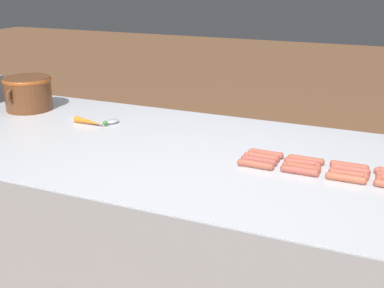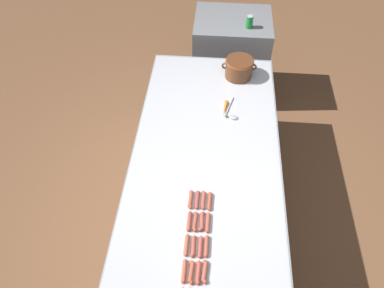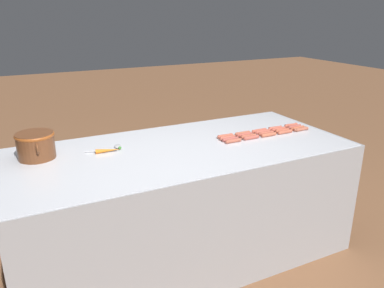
{
  "view_description": "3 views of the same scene",
  "coord_description": "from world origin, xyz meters",
  "px_view_note": "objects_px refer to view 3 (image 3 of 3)",
  "views": [
    {
      "loc": [
        -1.71,
        -0.83,
        1.57
      ],
      "look_at": [
        -0.05,
        -0.11,
        0.93
      ],
      "focal_mm": 45.78,
      "sensor_mm": 36.0,
      "label": 1
    },
    {
      "loc": [
        0.04,
        -1.68,
        2.96
      ],
      "look_at": [
        -0.1,
        0.04,
        0.97
      ],
      "focal_mm": 34.52,
      "sensor_mm": 36.0,
      "label": 2
    },
    {
      "loc": [
        -2.3,
        1.06,
        1.8
      ],
      "look_at": [
        -0.04,
        -0.06,
        0.91
      ],
      "focal_mm": 35.39,
      "sensor_mm": 36.0,
      "label": 3
    }
  ],
  "objects_px": {
    "hot_dog_11": "(279,129)",
    "hot_dog_18": "(243,133)",
    "hot_dog_4": "(233,141)",
    "serving_spoon": "(112,148)",
    "hot_dog_2": "(269,135)",
    "carrot": "(109,150)",
    "hot_dog_13": "(245,135)",
    "hot_dog_19": "(225,136)",
    "hot_dog_6": "(282,130)",
    "hot_dog_0": "(301,129)",
    "hot_dog_1": "(285,132)",
    "hot_dog_10": "(294,127)",
    "hot_dog_14": "(227,138)",
    "hot_dog_7": "(266,133)",
    "hot_dog_12": "(263,132)",
    "hot_dog_9": "(230,139)",
    "hot_dog_17": "(259,131)",
    "hot_dog_8": "(249,136)",
    "hot_dog_15": "(291,125)",
    "hot_dog_16": "(275,128)",
    "hot_dog_5": "(298,128)",
    "hot_dog_3": "(251,138)"
  },
  "relations": [
    {
      "from": "hot_dog_7",
      "to": "hot_dog_9",
      "type": "relative_size",
      "value": 1.0
    },
    {
      "from": "hot_dog_8",
      "to": "hot_dog_18",
      "type": "relative_size",
      "value": 1.0
    },
    {
      "from": "hot_dog_4",
      "to": "hot_dog_0",
      "type": "bearing_deg",
      "value": -89.69
    },
    {
      "from": "hot_dog_14",
      "to": "hot_dog_16",
      "type": "distance_m",
      "value": 0.48
    },
    {
      "from": "hot_dog_0",
      "to": "hot_dog_7",
      "type": "distance_m",
      "value": 0.32
    },
    {
      "from": "hot_dog_12",
      "to": "hot_dog_7",
      "type": "bearing_deg",
      "value": 179.48
    },
    {
      "from": "hot_dog_17",
      "to": "hot_dog_19",
      "type": "height_order",
      "value": "same"
    },
    {
      "from": "hot_dog_0",
      "to": "hot_dog_13",
      "type": "xyz_separation_m",
      "value": [
        0.08,
        0.49,
        0.0
      ]
    },
    {
      "from": "hot_dog_7",
      "to": "hot_dog_9",
      "type": "bearing_deg",
      "value": 90.23
    },
    {
      "from": "hot_dog_2",
      "to": "carrot",
      "type": "distance_m",
      "value": 1.21
    },
    {
      "from": "hot_dog_5",
      "to": "hot_dog_7",
      "type": "height_order",
      "value": "same"
    },
    {
      "from": "hot_dog_6",
      "to": "serving_spoon",
      "type": "bearing_deg",
      "value": 80.69
    },
    {
      "from": "hot_dog_9",
      "to": "hot_dog_12",
      "type": "distance_m",
      "value": 0.33
    },
    {
      "from": "hot_dog_3",
      "to": "hot_dog_4",
      "type": "distance_m",
      "value": 0.16
    },
    {
      "from": "hot_dog_7",
      "to": "serving_spoon",
      "type": "distance_m",
      "value": 1.18
    },
    {
      "from": "hot_dog_0",
      "to": "hot_dog_1",
      "type": "bearing_deg",
      "value": 89.67
    },
    {
      "from": "hot_dog_4",
      "to": "hot_dog_16",
      "type": "height_order",
      "value": "same"
    },
    {
      "from": "hot_dog_11",
      "to": "hot_dog_15",
      "type": "bearing_deg",
      "value": -75.54
    },
    {
      "from": "hot_dog_0",
      "to": "hot_dog_19",
      "type": "height_order",
      "value": "same"
    },
    {
      "from": "hot_dog_10",
      "to": "hot_dog_19",
      "type": "relative_size",
      "value": 1.0
    },
    {
      "from": "hot_dog_4",
      "to": "serving_spoon",
      "type": "xyz_separation_m",
      "value": [
        0.26,
        0.84,
        -0.01
      ]
    },
    {
      "from": "hot_dog_7",
      "to": "hot_dog_14",
      "type": "distance_m",
      "value": 0.33
    },
    {
      "from": "hot_dog_1",
      "to": "serving_spoon",
      "type": "xyz_separation_m",
      "value": [
        0.26,
        1.32,
        -0.01
      ]
    },
    {
      "from": "hot_dog_0",
      "to": "hot_dog_8",
      "type": "bearing_deg",
      "value": 85.46
    },
    {
      "from": "hot_dog_2",
      "to": "hot_dog_9",
      "type": "distance_m",
      "value": 0.32
    },
    {
      "from": "hot_dog_9",
      "to": "hot_dog_10",
      "type": "height_order",
      "value": "same"
    },
    {
      "from": "hot_dog_5",
      "to": "serving_spoon",
      "type": "distance_m",
      "value": 1.5
    },
    {
      "from": "hot_dog_1",
      "to": "hot_dog_11",
      "type": "bearing_deg",
      "value": -1.53
    },
    {
      "from": "hot_dog_0",
      "to": "carrot",
      "type": "relative_size",
      "value": 0.78
    },
    {
      "from": "hot_dog_13",
      "to": "hot_dog_19",
      "type": "relative_size",
      "value": 1.0
    },
    {
      "from": "hot_dog_1",
      "to": "hot_dog_6",
      "type": "bearing_deg",
      "value": -4.88
    },
    {
      "from": "hot_dog_14",
      "to": "hot_dog_7",
      "type": "bearing_deg",
      "value": -96.85
    },
    {
      "from": "hot_dog_3",
      "to": "hot_dog_9",
      "type": "relative_size",
      "value": 1.0
    },
    {
      "from": "hot_dog_16",
      "to": "hot_dog_10",
      "type": "bearing_deg",
      "value": -102.37
    },
    {
      "from": "hot_dog_3",
      "to": "hot_dog_14",
      "type": "distance_m",
      "value": 0.18
    },
    {
      "from": "hot_dog_11",
      "to": "hot_dog_18",
      "type": "relative_size",
      "value": 1.0
    },
    {
      "from": "hot_dog_11",
      "to": "hot_dog_1",
      "type": "bearing_deg",
      "value": 178.47
    },
    {
      "from": "hot_dog_12",
      "to": "hot_dog_18",
      "type": "distance_m",
      "value": 0.17
    },
    {
      "from": "hot_dog_4",
      "to": "hot_dog_11",
      "type": "bearing_deg",
      "value": -80.02
    },
    {
      "from": "hot_dog_12",
      "to": "hot_dog_14",
      "type": "xyz_separation_m",
      "value": [
        -0.0,
        0.33,
        0.0
      ]
    },
    {
      "from": "hot_dog_11",
      "to": "hot_dog_19",
      "type": "relative_size",
      "value": 1.0
    },
    {
      "from": "hot_dog_14",
      "to": "hot_dog_15",
      "type": "bearing_deg",
      "value": -86.16
    },
    {
      "from": "hot_dog_7",
      "to": "hot_dog_11",
      "type": "distance_m",
      "value": 0.16
    },
    {
      "from": "hot_dog_13",
      "to": "hot_dog_17",
      "type": "bearing_deg",
      "value": -76.91
    },
    {
      "from": "hot_dog_1",
      "to": "carrot",
      "type": "relative_size",
      "value": 0.78
    },
    {
      "from": "hot_dog_1",
      "to": "hot_dog_7",
      "type": "relative_size",
      "value": 1.0
    },
    {
      "from": "hot_dog_2",
      "to": "carrot",
      "type": "height_order",
      "value": "carrot"
    },
    {
      "from": "hot_dog_15",
      "to": "hot_dog_17",
      "type": "relative_size",
      "value": 1.0
    },
    {
      "from": "hot_dog_13",
      "to": "hot_dog_19",
      "type": "distance_m",
      "value": 0.16
    },
    {
      "from": "hot_dog_13",
      "to": "serving_spoon",
      "type": "bearing_deg",
      "value": 79.84
    }
  ]
}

